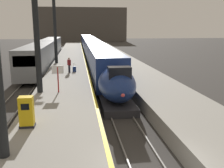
% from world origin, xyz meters
% --- Properties ---
extents(platform_left, '(4.80, 110.00, 1.05)m').
position_xyz_m(platform_left, '(-4.05, 24.75, 0.53)').
color(platform_left, gray).
rests_on(platform_left, ground).
extents(platform_right, '(4.80, 110.00, 1.05)m').
position_xyz_m(platform_right, '(4.05, 24.75, 0.53)').
color(platform_right, gray).
rests_on(platform_right, ground).
extents(platform_left_safety_stripe, '(0.20, 107.80, 0.01)m').
position_xyz_m(platform_left_safety_stripe, '(-1.77, 24.75, 1.05)').
color(platform_left_safety_stripe, yellow).
rests_on(platform_left_safety_stripe, platform_left).
extents(rail_main_left, '(0.08, 110.00, 0.12)m').
position_xyz_m(rail_main_left, '(-0.75, 27.50, 0.06)').
color(rail_main_left, slate).
rests_on(rail_main_left, ground).
extents(rail_main_right, '(0.08, 110.00, 0.12)m').
position_xyz_m(rail_main_right, '(0.75, 27.50, 0.06)').
color(rail_main_right, slate).
rests_on(rail_main_right, ground).
extents(rail_secondary_left, '(0.08, 110.00, 0.12)m').
position_xyz_m(rail_secondary_left, '(-8.85, 27.50, 0.06)').
color(rail_secondary_left, slate).
rests_on(rail_secondary_left, ground).
extents(rail_secondary_right, '(0.08, 110.00, 0.12)m').
position_xyz_m(rail_secondary_right, '(-7.35, 27.50, 0.06)').
color(rail_secondary_right, slate).
rests_on(rail_secondary_right, ground).
extents(highspeed_train_main, '(2.92, 74.37, 3.60)m').
position_xyz_m(highspeed_train_main, '(0.00, 43.98, 1.98)').
color(highspeed_train_main, navy).
rests_on(highspeed_train_main, ground).
extents(regional_train_adjacent, '(2.85, 36.60, 3.80)m').
position_xyz_m(regional_train_adjacent, '(-8.10, 35.79, 2.13)').
color(regional_train_adjacent, gray).
rests_on(regional_train_adjacent, ground).
extents(station_column_mid, '(4.00, 0.68, 8.99)m').
position_xyz_m(station_column_mid, '(-5.90, 11.69, 6.47)').
color(station_column_mid, black).
rests_on(station_column_mid, platform_left).
extents(station_column_far, '(4.00, 0.68, 10.29)m').
position_xyz_m(station_column_far, '(-5.90, 28.71, 7.16)').
color(station_column_far, black).
rests_on(station_column_far, platform_left).
extents(passenger_near_edge, '(0.41, 0.46, 1.69)m').
position_xyz_m(passenger_near_edge, '(-3.85, 20.45, 2.04)').
color(passenger_near_edge, '#23232D').
rests_on(passenger_near_edge, platform_left).
extents(rolling_suitcase, '(0.40, 0.22, 0.98)m').
position_xyz_m(rolling_suitcase, '(-3.30, 21.01, 1.35)').
color(rolling_suitcase, navy).
rests_on(rolling_suitcase, platform_left).
extents(ticket_machine_yellow, '(0.76, 0.62, 1.60)m').
position_xyz_m(ticket_machine_yellow, '(-5.55, 4.38, 1.79)').
color(ticket_machine_yellow, yellow).
rests_on(ticket_machine_yellow, platform_left).
extents(departure_info_board, '(0.90, 0.10, 2.12)m').
position_xyz_m(departure_info_board, '(-4.45, 11.48, 2.56)').
color(departure_info_board, maroon).
rests_on(departure_info_board, platform_left).
extents(terminus_back_wall, '(36.00, 2.00, 14.00)m').
position_xyz_m(terminus_back_wall, '(0.00, 102.00, 7.00)').
color(terminus_back_wall, '#4C4742').
rests_on(terminus_back_wall, ground).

